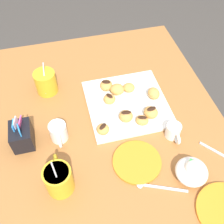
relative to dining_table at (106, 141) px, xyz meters
The scene contains 26 objects.
ground_plane 0.63m from the dining_table, ahead, with size 8.00×8.00×0.00m, color #423D38.
dining_table is the anchor object (origin of this frame).
pastry_plate_square 0.18m from the dining_table, 58.60° to the right, with size 0.30×0.30×0.02m, color white.
coffee_mug_mustard_left 0.34m from the dining_table, 137.48° to the left, with size 0.13×0.08×0.15m.
coffee_mug_mustard_right 0.34m from the dining_table, 41.81° to the left, with size 0.12×0.08×0.14m.
cream_pitcher_white 0.25m from the dining_table, 100.05° to the left, with size 0.10×0.06×0.07m.
sugar_caddy 0.34m from the dining_table, 93.57° to the left, with size 0.09×0.07×0.11m.
ice_cream_bowl 0.38m from the dining_table, 142.60° to the right, with size 0.10×0.10×0.08m.
chocolate_sauce_pitcher 0.29m from the dining_table, 118.55° to the right, with size 0.09×0.05×0.06m.
saucer_orange_right 0.24m from the dining_table, 162.25° to the right, with size 0.16×0.16×0.01m, color orange.
loose_spoon_near_saucer 0.33m from the dining_table, 162.54° to the right, with size 0.08×0.15×0.01m.
beignet_0 0.27m from the dining_table, 73.06° to the right, with size 0.06×0.05×0.04m, color #D19347.
beignet_1 0.17m from the dining_table, 156.93° to the left, with size 0.05×0.05×0.03m, color #D19347.
chocolate_drizzle_1 0.19m from the dining_table, 156.93° to the left, with size 0.03×0.02×0.01m, color black.
beignet_2 0.23m from the dining_table, 14.00° to the right, with size 0.05×0.06×0.03m, color #D19347.
chocolate_drizzle_2 0.24m from the dining_table, 14.00° to the right, with size 0.03×0.02×0.01m, color black.
beignet_3 0.24m from the dining_table, 45.69° to the right, with size 0.05×0.05×0.03m, color #D19347.
beignet_4 0.22m from the dining_table, 31.98° to the right, with size 0.06×0.05×0.04m, color #D19347.
beignet_5 0.18m from the dining_table, 23.11° to the right, with size 0.04×0.05×0.03m, color #D19347.
chocolate_drizzle_5 0.20m from the dining_table, 23.11° to the right, with size 0.03×0.02×0.01m, color black.
beignet_6 0.21m from the dining_table, 111.31° to the right, with size 0.05×0.04×0.03m, color #D19347.
chocolate_drizzle_6 0.22m from the dining_table, 111.31° to the right, with size 0.03×0.01×0.01m, color black.
beignet_7 0.23m from the dining_table, 98.62° to the right, with size 0.05×0.05×0.04m, color #D19347.
chocolate_drizzle_7 0.25m from the dining_table, 98.62° to the right, with size 0.04×0.02×0.01m, color black.
beignet_8 0.18m from the dining_table, 105.33° to the right, with size 0.05×0.05×0.04m, color #D19347.
chocolate_drizzle_8 0.20m from the dining_table, 105.33° to the right, with size 0.04×0.02×0.01m, color black.
Camera 1 is at (-0.59, 0.12, 1.56)m, focal length 43.08 mm.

